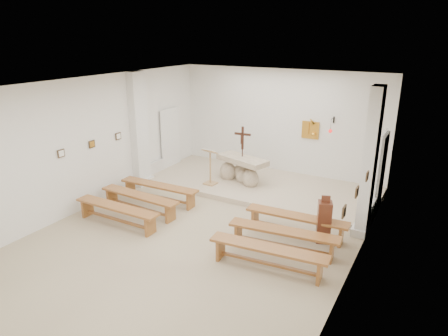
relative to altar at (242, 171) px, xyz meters
The scene contains 29 objects.
ground 3.49m from the altar, 80.55° to the right, with size 7.00×10.00×0.00m, color tan.
wall_left 4.67m from the altar, 130.63° to the right, with size 0.02×10.00×3.50m, color white.
wall_right 5.45m from the altar, 40.02° to the right, with size 0.02×10.00×3.50m, color white.
wall_back 2.11m from the altar, 70.30° to the left, with size 7.00×0.02×3.50m, color white.
ceiling 4.58m from the altar, 80.55° to the right, with size 7.00×10.00×0.02m, color silver.
sanctuary_platform 0.70m from the altar, ahead, with size 6.98×3.00×0.15m, color #BDAB92.
pilaster_left 3.38m from the altar, 153.35° to the right, with size 0.26×0.55×3.50m, color white.
pilaster_right 4.37m from the altar, 19.66° to the right, with size 0.26×0.55×3.50m, color white.
gold_wall_relief 2.53m from the altar, 43.85° to the left, with size 0.55×0.04×0.55m, color gold.
sanctuary_lamp 2.97m from the altar, 29.31° to the left, with size 0.11×0.36×0.44m.
station_frame_left_front 5.26m from the altar, 124.61° to the right, with size 0.03×0.20×0.20m, color #412F1C.
station_frame_left_mid 4.50m from the altar, 132.15° to the right, with size 0.03×0.20×0.20m, color #412F1C.
station_frame_left_rear 3.85m from the altar, 142.76° to the right, with size 0.03×0.20×0.20m, color #412F1C.
station_frame_right_front 5.96m from the altar, 46.18° to the right, with size 0.03×0.20×0.20m, color #412F1C.
station_frame_right_mid 5.30m from the altar, 38.46° to the right, with size 0.03×0.20×0.20m, color #412F1C.
station_frame_right_rear 4.77m from the altar, 28.66° to the right, with size 0.03×0.20×0.20m, color #412F1C.
radiator_left 2.96m from the altar, 166.14° to the right, with size 0.10×0.85×0.52m, color silver.
radiator_right 4.06m from the altar, 10.02° to the right, with size 0.10×0.85×0.52m, color silver.
altar is the anchor object (origin of this frame).
lectern 1.04m from the altar, 135.27° to the right, with size 0.44×0.38×1.15m.
crucifix_stand 0.67m from the altar, 108.04° to the left, with size 0.52×0.23×1.72m.
potted_plant 0.25m from the altar, 79.47° to the left, with size 0.45×0.39×0.50m, color #2C5723.
donation_pedestal 3.95m from the altar, 34.91° to the right, with size 0.39×0.39×1.13m.
bench_left_front 2.69m from the altar, 122.83° to the right, with size 2.43×0.46×0.51m.
bench_right_front 3.44m from the altar, 41.10° to the right, with size 2.44×0.50×0.51m.
bench_left_second 3.43m from the altar, 115.22° to the right, with size 2.43×0.49×0.51m.
bench_right_second 4.04m from the altar, 50.07° to the right, with size 2.45×0.66×0.51m.
bench_left_third 4.20m from the altar, 110.35° to the right, with size 2.42×0.39×0.51m.
bench_right_third 4.71m from the altar, 56.61° to the right, with size 2.44×0.61×0.51m.
Camera 1 is at (4.70, -7.07, 4.54)m, focal length 32.00 mm.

